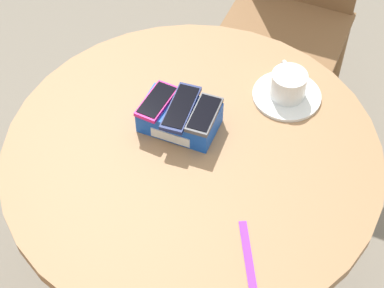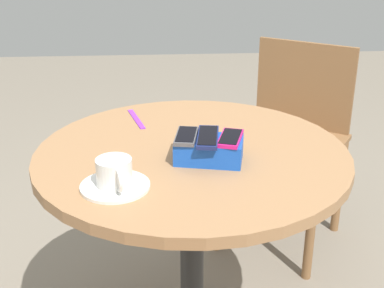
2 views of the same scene
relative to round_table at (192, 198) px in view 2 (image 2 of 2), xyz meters
name	(u,v)px [view 2 (image 2 of 2)]	position (x,y,z in m)	size (l,w,h in m)	color
round_table	(192,198)	(0.00, 0.00, 0.00)	(0.85, 0.85, 0.71)	#2D2D2D
phone_box	(209,150)	(-0.04, 0.06, 0.18)	(0.19, 0.14, 0.06)	blue
phone_magenta	(230,138)	(-0.09, 0.07, 0.21)	(0.08, 0.13, 0.01)	#D11975
phone_navy	(208,137)	(-0.04, 0.06, 0.21)	(0.07, 0.15, 0.01)	navy
phone_gray	(186,136)	(0.02, 0.05, 0.21)	(0.07, 0.12, 0.01)	#515156
saucer	(115,186)	(0.19, 0.20, 0.15)	(0.16, 0.16, 0.01)	white
coffee_cup	(114,172)	(0.19, 0.20, 0.19)	(0.08, 0.11, 0.07)	white
lanyard_strap	(136,119)	(0.16, -0.25, 0.15)	(0.17, 0.02, 0.00)	purple
chair_near_window	(289,139)	(-0.45, -0.69, -0.12)	(0.61, 0.61, 0.82)	brown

